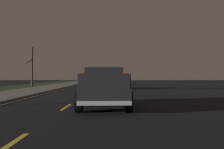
{
  "coord_description": "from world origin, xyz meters",
  "views": [
    {
      "loc": [
        -1.09,
        -2.11,
        1.42
      ],
      "look_at": [
        12.84,
        -2.14,
        1.53
      ],
      "focal_mm": 40.72,
      "sensor_mm": 36.0,
      "label": 1
    }
  ],
  "objects_px": {
    "sedan_green": "(109,82)",
    "sedan_black": "(87,80)",
    "pickup_truck": "(104,87)",
    "bare_tree_far": "(32,66)"
  },
  "relations": [
    {
      "from": "pickup_truck",
      "to": "bare_tree_far",
      "type": "bearing_deg",
      "value": 24.35
    },
    {
      "from": "pickup_truck",
      "to": "sedan_green",
      "type": "xyz_separation_m",
      "value": [
        16.65,
        -0.13,
        -0.13
      ]
    },
    {
      "from": "sedan_green",
      "to": "sedan_black",
      "type": "distance_m",
      "value": 13.07
    },
    {
      "from": "pickup_truck",
      "to": "bare_tree_far",
      "type": "distance_m",
      "value": 27.62
    },
    {
      "from": "pickup_truck",
      "to": "sedan_green",
      "type": "bearing_deg",
      "value": -0.43
    },
    {
      "from": "bare_tree_far",
      "to": "sedan_black",
      "type": "bearing_deg",
      "value": -62.16
    },
    {
      "from": "sedan_green",
      "to": "sedan_black",
      "type": "height_order",
      "value": "same"
    },
    {
      "from": "sedan_green",
      "to": "pickup_truck",
      "type": "bearing_deg",
      "value": 179.57
    },
    {
      "from": "pickup_truck",
      "to": "bare_tree_far",
      "type": "relative_size",
      "value": 0.96
    },
    {
      "from": "sedan_black",
      "to": "bare_tree_far",
      "type": "height_order",
      "value": "bare_tree_far"
    }
  ]
}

